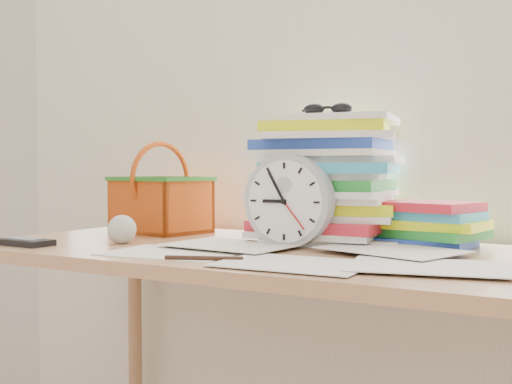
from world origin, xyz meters
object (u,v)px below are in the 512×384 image
Objects in this scene: desk at (260,279)px; book_stack at (431,224)px; clock at (289,201)px; calculator at (24,242)px; paper_stack at (327,180)px; basket at (161,188)px.

desk is 5.44× the size of book_stack.
clock is at bearing 32.57° from desk.
calculator is (-0.52, -0.25, 0.08)m from desk.
clock is at bearing -102.17° from paper_stack.
paper_stack is 1.62× the size of clock.
book_stack is 0.78m from basket.
book_stack is at bearing 32.43° from clock.
book_stack reaches higher than desk.
book_stack is 0.98× the size of basket.
desk is at bearing -147.43° from clock.
paper_stack reaches higher than book_stack.
basket is at bearing -175.86° from book_stack.
basket reaches higher than clock.
basket is (-0.43, 0.17, 0.21)m from desk.
paper_stack is (0.09, 0.19, 0.23)m from desk.
paper_stack reaches higher than calculator.
clock reaches higher than calculator.
basket reaches higher than book_stack.
basket is (-0.78, -0.06, 0.08)m from book_stack.
paper_stack is at bearing 37.08° from calculator.
desk is at bearing -115.81° from paper_stack.
basket is 0.45m from calculator.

